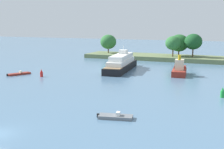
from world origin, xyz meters
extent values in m
cube|color=#66754C|center=(3.35, 79.13, 0.73)|extent=(61.01, 13.37, 1.46)
cylinder|color=#513823|center=(-20.64, 80.35, 2.36)|extent=(0.44, 0.44, 1.81)
ellipsoid|color=#2D6B33|center=(-20.64, 80.35, 5.75)|extent=(6.22, 6.22, 5.60)
cylinder|color=#513823|center=(5.39, 76.79, 2.73)|extent=(0.44, 0.44, 2.55)
ellipsoid|color=#2D6B33|center=(5.39, 76.79, 6.15)|extent=(5.36, 5.36, 4.82)
cylinder|color=#513823|center=(6.74, 80.59, 2.37)|extent=(0.44, 0.44, 1.84)
ellipsoid|color=#235B28|center=(6.74, 80.59, 6.00)|extent=(6.76, 6.76, 6.09)
cylinder|color=#513823|center=(11.87, 78.87, 2.87)|extent=(0.44, 0.44, 2.82)
ellipsoid|color=#194C23|center=(11.87, 78.87, 6.68)|extent=(6.02, 6.02, 5.42)
cube|color=black|center=(-3.74, 50.51, 0.88)|extent=(7.49, 21.45, 1.76)
cube|color=white|center=(-3.74, 50.51, 2.41)|extent=(6.18, 16.77, 1.30)
cube|color=white|center=(-3.79, 50.91, 3.71)|extent=(5.34, 14.61, 1.30)
cube|color=white|center=(-4.07, 53.11, 4.91)|extent=(2.48, 2.66, 1.10)
cube|color=#937551|center=(-2.67, 42.18, 1.84)|extent=(4.83, 4.30, 0.16)
cylinder|color=silver|center=(-4.07, 53.11, 6.16)|extent=(0.10, 0.10, 1.40)
cube|color=maroon|center=(-25.03, 33.47, 0.22)|extent=(4.03, 5.90, 0.45)
cube|color=beige|center=(-24.84, 33.85, 0.70)|extent=(0.96, 0.81, 0.50)
cube|color=black|center=(-26.38, 30.75, 0.28)|extent=(0.41, 0.39, 0.56)
cube|color=maroon|center=(12.68, 48.64, 0.72)|extent=(4.21, 8.39, 1.43)
cube|color=maroon|center=(12.35, 51.44, 1.73)|extent=(3.20, 2.59, 0.60)
cube|color=beige|center=(12.72, 48.34, 2.73)|extent=(2.45, 3.05, 2.60)
cylinder|color=gold|center=(12.82, 47.44, 4.63)|extent=(0.70, 0.70, 1.20)
cylinder|color=black|center=(12.19, 52.74, 0.86)|extent=(0.73, 0.38, 0.70)
cube|color=slate|center=(10.75, 10.90, 0.23)|extent=(4.95, 2.72, 0.45)
cube|color=white|center=(11.09, 10.98, 0.70)|extent=(0.68, 0.96, 0.50)
cube|color=black|center=(8.32, 10.36, 0.28)|extent=(0.34, 0.37, 0.56)
cylinder|color=red|center=(-17.99, 33.34, 0.60)|extent=(0.70, 0.70, 1.20)
cone|color=red|center=(-17.99, 33.34, 1.55)|extent=(0.49, 0.49, 0.70)
cylinder|color=green|center=(23.76, 28.91, 0.60)|extent=(0.70, 0.70, 1.20)
cone|color=green|center=(23.76, 28.91, 1.55)|extent=(0.49, 0.49, 0.70)
camera|label=1|loc=(25.33, -24.95, 12.96)|focal=46.99mm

